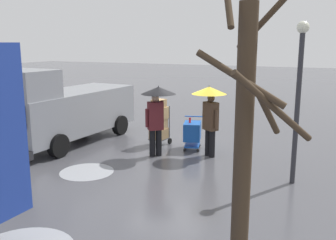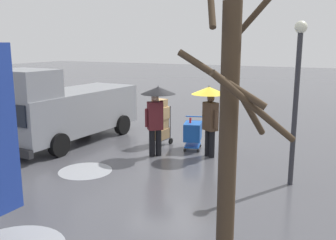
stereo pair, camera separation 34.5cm
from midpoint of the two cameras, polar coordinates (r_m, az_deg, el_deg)
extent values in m
plane|color=#4C4C51|center=(12.20, 1.41, -4.35)|extent=(90.00, 90.00, 0.00)
cylinder|color=#999BA0|center=(10.30, -11.58, -7.62)|extent=(1.43, 1.43, 0.01)
cube|color=gray|center=(13.33, -13.84, 1.37)|extent=(2.21, 5.29, 1.40)
cube|color=gray|center=(11.87, -20.36, 5.21)|extent=(1.91, 1.49, 0.84)
cube|color=black|center=(11.53, -22.78, 0.81)|extent=(1.66, 0.14, 0.63)
cube|color=#232326|center=(11.73, -22.52, -4.27)|extent=(1.97, 0.26, 0.24)
cylinder|color=black|center=(11.68, -15.51, -3.68)|extent=(0.27, 0.73, 0.72)
cylinder|color=black|center=(13.10, -21.65, -2.43)|extent=(0.27, 0.73, 0.72)
cylinder|color=black|center=(14.08, -6.31, -0.72)|extent=(0.27, 0.73, 0.72)
cylinder|color=black|center=(15.28, -12.32, 0.06)|extent=(0.27, 0.73, 0.72)
cube|color=#1951B2|center=(11.97, 4.63, -1.73)|extent=(0.71, 0.87, 0.56)
cube|color=#1951B2|center=(12.08, 4.60, -3.85)|extent=(0.64, 0.79, 0.04)
cylinder|color=#1951B2|center=(12.29, 4.86, 0.53)|extent=(0.57, 0.20, 0.04)
sphere|color=black|center=(11.80, 5.45, -4.71)|extent=(0.10, 0.10, 0.10)
sphere|color=black|center=(11.84, 3.44, -4.62)|extent=(0.10, 0.10, 0.10)
sphere|color=black|center=(12.38, 5.69, -3.92)|extent=(0.10, 0.10, 0.10)
sphere|color=black|center=(12.42, 3.77, -3.84)|extent=(0.10, 0.10, 0.10)
cylinder|color=red|center=(11.85, 4.21, -1.36)|extent=(0.15, 0.29, 0.69)
cube|color=#515156|center=(12.54, -0.46, -2.87)|extent=(0.56, 0.66, 0.03)
cylinder|color=#515156|center=(12.54, 1.14, -0.30)|extent=(0.04, 0.04, 1.10)
cylinder|color=#515156|center=(12.78, -0.52, -0.07)|extent=(0.04, 0.04, 1.10)
cylinder|color=black|center=(12.69, 1.20, -3.25)|extent=(0.08, 0.20, 0.20)
cylinder|color=black|center=(12.94, -0.58, -2.94)|extent=(0.08, 0.20, 0.20)
cube|color=#A37F51|center=(12.50, -0.47, -2.07)|extent=(0.51, 0.60, 0.33)
cube|color=tan|center=(12.42, -0.47, -0.57)|extent=(0.47, 0.54, 0.33)
cube|color=tan|center=(12.35, -0.47, 1.08)|extent=(0.51, 0.60, 0.40)
cube|color=#A37F51|center=(12.30, -0.47, 2.58)|extent=(0.42, 0.48, 0.26)
cylinder|color=black|center=(11.29, -1.58, -3.52)|extent=(0.18, 0.18, 0.82)
cylinder|color=black|center=(11.33, -0.59, -3.45)|extent=(0.18, 0.18, 0.82)
cube|color=#5B1E23|center=(11.12, -1.10, 0.65)|extent=(0.51, 0.50, 0.84)
sphere|color=tan|center=(11.03, -1.11, 3.40)|extent=(0.22, 0.22, 0.22)
cylinder|color=#5B1E23|center=(11.07, -2.40, 0.32)|extent=(0.10, 0.10, 0.55)
cylinder|color=#5B1E23|center=(11.14, -0.23, 1.82)|extent=(0.28, 0.29, 0.50)
cylinder|color=#333338|center=(11.08, -0.60, 2.60)|extent=(0.02, 0.02, 0.86)
cone|color=black|center=(11.02, -0.61, 4.55)|extent=(1.04, 1.04, 0.22)
sphere|color=#333338|center=(11.01, -0.61, 5.22)|extent=(0.04, 0.04, 0.04)
cylinder|color=black|center=(11.24, 7.58, -3.69)|extent=(0.18, 0.18, 0.82)
cylinder|color=black|center=(11.39, 6.97, -3.46)|extent=(0.18, 0.18, 0.82)
cube|color=#473323|center=(11.12, 7.38, 0.56)|extent=(0.52, 0.48, 0.84)
sphere|color=brown|center=(11.03, 7.46, 3.31)|extent=(0.22, 0.22, 0.22)
cylinder|color=#473323|center=(10.93, 8.20, 0.07)|extent=(0.10, 0.10, 0.55)
cylinder|color=#473323|center=(11.21, 6.78, 1.80)|extent=(0.25, 0.31, 0.50)
cylinder|color=#333338|center=(11.14, 7.12, 2.56)|extent=(0.02, 0.02, 0.86)
cone|color=yellow|center=(11.08, 7.17, 4.50)|extent=(1.04, 1.04, 0.22)
sphere|color=#333338|center=(11.07, 7.19, 5.17)|extent=(0.04, 0.04, 0.04)
cylinder|color=#423323|center=(4.93, 11.08, -5.47)|extent=(0.24, 0.24, 3.87)
cylinder|color=#423323|center=(5.07, 14.71, 14.89)|extent=(0.84, 0.39, 0.82)
cylinder|color=#423323|center=(4.33, 15.41, 1.73)|extent=(0.83, 0.92, 0.90)
cylinder|color=#423323|center=(4.25, 10.49, 6.19)|extent=(1.04, 0.18, 0.65)
cylinder|color=#423323|center=(4.64, 14.61, 1.18)|extent=(0.27, 0.67, 0.67)
cylinder|color=#2D2D33|center=(9.26, 19.86, 1.22)|extent=(0.12, 0.12, 3.60)
sphere|color=#EAEACC|center=(9.13, 20.72, 13.15)|extent=(0.28, 0.28, 0.28)
camera|label=1|loc=(0.17, -89.14, 0.18)|focal=39.87mm
camera|label=2|loc=(0.17, 90.86, -0.18)|focal=39.87mm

